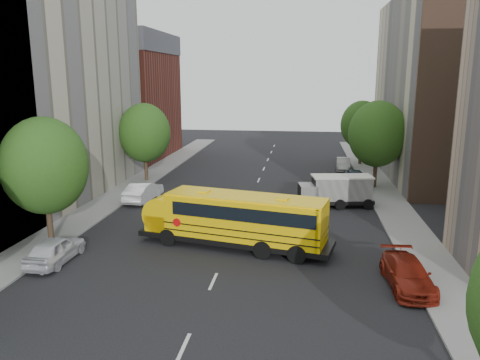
% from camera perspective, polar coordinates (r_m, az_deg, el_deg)
% --- Properties ---
extents(ground, '(120.00, 120.00, 0.00)m').
position_cam_1_polar(ground, '(31.67, -0.51, -6.25)').
color(ground, black).
rests_on(ground, ground).
extents(sidewalk_left, '(3.00, 80.00, 0.12)m').
position_cam_1_polar(sidewalk_left, '(39.44, -16.22, -2.88)').
color(sidewalk_left, slate).
rests_on(sidewalk_left, ground).
extents(sidewalk_right, '(3.00, 80.00, 0.12)m').
position_cam_1_polar(sidewalk_right, '(36.83, 18.72, -4.13)').
color(sidewalk_right, slate).
rests_on(sidewalk_right, ground).
extents(lane_markings, '(0.15, 64.00, 0.01)m').
position_cam_1_polar(lane_markings, '(41.19, 1.49, -1.81)').
color(lane_markings, silver).
rests_on(lane_markings, ground).
extents(building_left_cream, '(10.00, 26.00, 20.00)m').
position_cam_1_polar(building_left_cream, '(42.09, -24.77, 11.14)').
color(building_left_cream, '#B9B095').
rests_on(building_left_cream, ground).
extents(building_left_redbrick, '(10.00, 15.00, 13.00)m').
position_cam_1_polar(building_left_redbrick, '(61.96, -13.53, 8.75)').
color(building_left_redbrick, maroon).
rests_on(building_left_redbrick, ground).
extents(building_right_far, '(10.00, 22.00, 18.00)m').
position_cam_1_polar(building_right_far, '(51.54, 23.54, 10.17)').
color(building_right_far, beige).
rests_on(building_right_far, ground).
extents(street_tree_1, '(5.12, 5.12, 7.90)m').
position_cam_1_polar(street_tree_1, '(30.36, -22.72, 1.61)').
color(street_tree_1, '#38281C').
rests_on(street_tree_1, ground).
extents(street_tree_2, '(4.99, 4.99, 7.71)m').
position_cam_1_polar(street_tree_2, '(46.60, -11.55, 5.65)').
color(street_tree_2, '#38281C').
rests_on(street_tree_2, ground).
extents(street_tree_4, '(5.25, 5.25, 8.10)m').
position_cam_1_polar(street_tree_4, '(44.48, 16.41, 5.40)').
color(street_tree_4, '#38281C').
rests_on(street_tree_4, ground).
extents(street_tree_5, '(4.86, 4.86, 7.51)m').
position_cam_1_polar(street_tree_5, '(56.34, 14.62, 6.52)').
color(street_tree_5, '#38281C').
rests_on(street_tree_5, ground).
extents(school_bus, '(12.22, 5.25, 3.37)m').
position_cam_1_polar(school_bus, '(28.33, -0.90, -4.54)').
color(school_bus, black).
rests_on(school_bus, ground).
extents(safari_truck, '(6.12, 3.06, 2.51)m').
position_cam_1_polar(safari_truck, '(38.00, 11.63, -1.24)').
color(safari_truck, black).
rests_on(safari_truck, ground).
extents(parked_car_0, '(1.83, 4.44, 1.51)m').
position_cam_1_polar(parked_car_0, '(28.29, -21.60, -7.88)').
color(parked_car_0, silver).
rests_on(parked_car_0, ground).
extents(parked_car_1, '(2.10, 5.00, 1.61)m').
position_cam_1_polar(parked_car_1, '(39.87, -11.70, -1.37)').
color(parked_car_1, white).
rests_on(parked_car_1, ground).
extents(parked_car_3, '(2.28, 4.93, 1.39)m').
position_cam_1_polar(parked_car_3, '(24.84, 19.73, -10.71)').
color(parked_car_3, maroon).
rests_on(parked_car_3, ground).
extents(parked_car_4, '(2.14, 4.41, 1.45)m').
position_cam_1_polar(parked_car_4, '(46.08, 13.94, 0.29)').
color(parked_car_4, '#303F55').
rests_on(parked_car_4, ground).
extents(parked_car_5, '(1.69, 4.23, 1.37)m').
position_cam_1_polar(parked_car_5, '(53.13, 12.47, 1.90)').
color(parked_car_5, gray).
rests_on(parked_car_5, ground).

